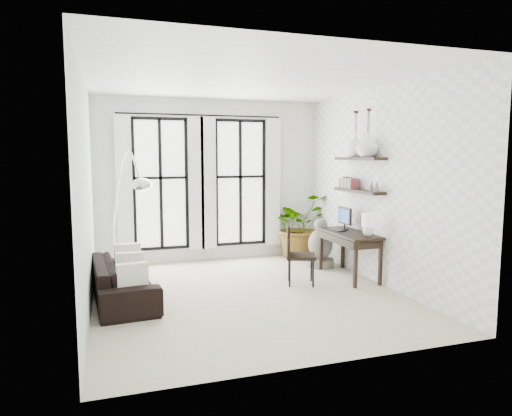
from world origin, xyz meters
name	(u,v)px	position (x,y,z in m)	size (l,w,h in m)	color
floor	(247,294)	(0.00, 0.00, 0.00)	(5.00, 5.00, 0.00)	beige
ceiling	(247,79)	(0.00, 0.00, 3.20)	(5.00, 5.00, 0.00)	white
wall_left	(86,193)	(-2.25, 0.00, 1.60)	(5.00, 5.00, 0.00)	silver
wall_right	(379,186)	(2.25, 0.00, 1.60)	(5.00, 5.00, 0.00)	white
wall_back	(211,181)	(0.00, 2.50, 1.60)	(4.50, 4.50, 0.00)	white
windows	(202,183)	(-0.20, 2.43, 1.56)	(3.26, 0.13, 2.65)	white
wall_shelves	(358,178)	(2.11, 0.43, 1.73)	(0.25, 1.30, 0.60)	black
sofa	(123,280)	(-1.80, 0.29, 0.30)	(2.03, 0.79, 0.59)	black
throw_pillows	(130,266)	(-1.70, 0.29, 0.50)	(0.40, 1.52, 0.40)	white
plant	(298,225)	(1.76, 2.15, 0.66)	(1.20, 1.04, 1.33)	#2D7228
desk	(350,236)	(1.95, 0.34, 0.74)	(0.57, 1.34, 1.18)	black
desk_chair	(295,250)	(0.91, 0.29, 0.56)	(0.60, 0.60, 0.99)	black
arc_lamp	(126,182)	(-1.70, 0.87, 1.69)	(0.71, 1.37, 2.18)	silver
buddha	(320,246)	(1.82, 1.24, 0.39)	(0.51, 0.51, 0.93)	slate
vase_a	(368,145)	(2.11, 0.14, 2.27)	(0.37, 0.37, 0.38)	white
vase_b	(355,146)	(2.11, 0.54, 2.27)	(0.37, 0.37, 0.38)	white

